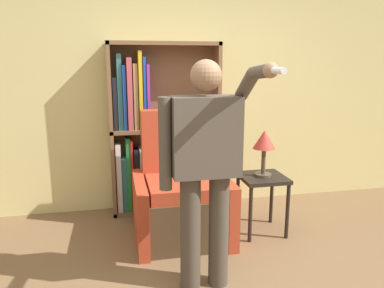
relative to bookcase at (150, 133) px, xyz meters
name	(u,v)px	position (x,y,z in m)	size (l,w,h in m)	color
wall_back	(183,85)	(0.40, 0.16, 0.51)	(8.00, 0.06, 2.80)	#DBCC84
bookcase	(150,133)	(0.00, 0.00, 0.00)	(1.20, 0.28, 1.87)	brown
armchair	(181,198)	(0.22, -0.69, -0.51)	(0.88, 0.81, 1.20)	#4C3823
person_standing	(205,162)	(0.24, -1.56, 0.08)	(0.63, 0.78, 1.68)	#473D33
side_table	(262,186)	(1.01, -0.78, -0.42)	(0.43, 0.43, 0.58)	black
table_lamp	(264,143)	(1.01, -0.78, 0.01)	(0.21, 0.21, 0.45)	#4C4233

